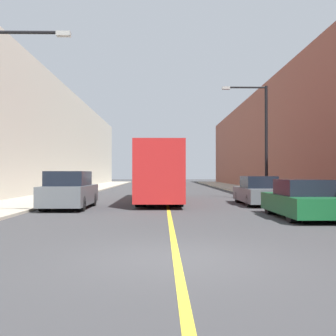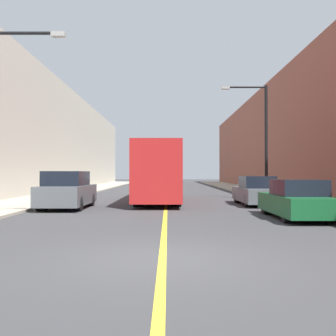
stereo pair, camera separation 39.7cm
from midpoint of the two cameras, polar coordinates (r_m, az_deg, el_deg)
The scene contains 11 objects.
ground_plane at distance 8.07m, azimuth -0.19°, elevation -13.05°, with size 200.00×200.00×0.00m, color #38383A.
sidewalk_left at distance 38.73m, azimuth -12.58°, elevation -3.17°, with size 3.68×72.00×0.12m, color #A89E8C.
sidewalk_right at distance 38.76m, azimuth 11.18°, elevation -3.17°, with size 3.68×72.00×0.12m, color #A89E8C.
building_row_left at distance 39.80m, azimuth -17.99°, elevation 4.28°, with size 4.00×72.00×10.34m, color #B7B2A3.
building_row_right at distance 39.86m, azimuth 16.58°, elevation 4.44°, with size 4.00×72.00×10.58m, color brown.
road_center_line at distance 37.92m, azimuth -0.70°, elevation -3.33°, with size 0.16×72.00×0.01m, color gold.
bus at distance 23.47m, azimuth -1.69°, elevation -0.59°, with size 2.46×10.99×3.33m.
parked_suv_left at distance 19.60m, azimuth -14.68°, elevation -3.28°, with size 2.00×4.57×1.80m.
car_right_near at distance 15.73m, azimuth 18.04°, elevation -4.53°, with size 1.85×4.65×1.48m.
car_right_mid at distance 21.76m, azimuth 12.37°, elevation -3.40°, with size 1.80×4.77×1.55m.
street_lamp_right at distance 26.08m, azimuth 13.04°, elevation 4.98°, with size 2.95×0.24×7.23m.
Camera 1 is at (-0.29, -7.88, 1.72)m, focal length 42.00 mm.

